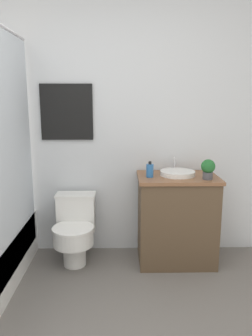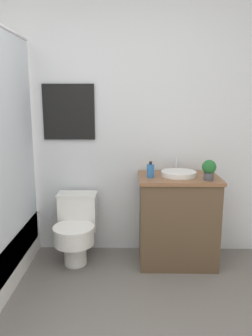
{
  "view_description": "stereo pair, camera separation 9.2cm",
  "coord_description": "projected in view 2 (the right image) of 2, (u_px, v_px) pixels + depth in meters",
  "views": [
    {
      "loc": [
        0.32,
        -1.14,
        1.46
      ],
      "look_at": [
        0.37,
        1.47,
        0.92
      ],
      "focal_mm": 35.0,
      "sensor_mm": 36.0,
      "label": 1
    },
    {
      "loc": [
        0.42,
        -1.14,
        1.46
      ],
      "look_at": [
        0.37,
        1.47,
        0.92
      ],
      "focal_mm": 35.0,
      "sensor_mm": 36.0,
      "label": 2
    }
  ],
  "objects": [
    {
      "name": "wall_back",
      "position": [
        88.0,
        123.0,
        3.07
      ],
      "size": [
        3.37,
        0.07,
        2.5
      ],
      "color": "silver",
      "rests_on": "ground_plane"
    },
    {
      "name": "toilet",
      "position": [
        76.0,
        227.0,
        2.97
      ],
      "size": [
        0.36,
        0.51,
        0.61
      ],
      "color": "white",
      "rests_on": "ground_plane"
    },
    {
      "name": "vanity",
      "position": [
        177.0,
        220.0,
        2.95
      ],
      "size": [
        0.7,
        0.49,
        0.8
      ],
      "color": "brown",
      "rests_on": "ground_plane"
    },
    {
      "name": "sink",
      "position": [
        179.0,
        173.0,
        2.88
      ],
      "size": [
        0.31,
        0.34,
        0.13
      ],
      "color": "white",
      "rests_on": "vanity"
    },
    {
      "name": "soap_bottle",
      "position": [
        151.0,
        171.0,
        2.82
      ],
      "size": [
        0.06,
        0.06,
        0.14
      ],
      "color": "#2D6BB2",
      "rests_on": "vanity"
    },
    {
      "name": "potted_plant",
      "position": [
        209.0,
        169.0,
        2.71
      ],
      "size": [
        0.12,
        0.12,
        0.17
      ],
      "color": "#4C4C51",
      "rests_on": "vanity"
    }
  ]
}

